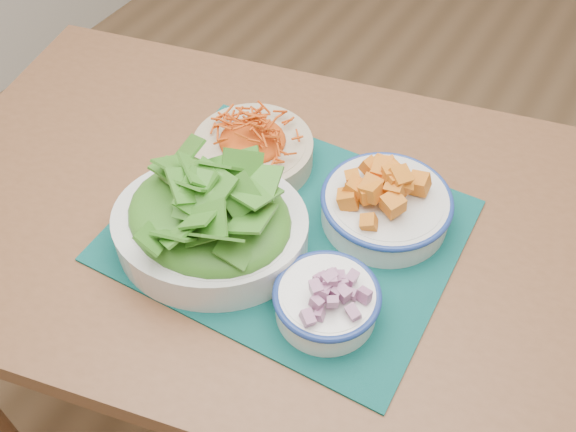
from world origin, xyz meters
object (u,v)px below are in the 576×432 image
at_px(carrot_bowl, 253,146).
at_px(onion_bowl, 327,297).
at_px(placemat, 288,230).
at_px(squash_bowl, 387,200).
at_px(lettuce_bowl, 209,219).
at_px(table, 253,253).

height_order(carrot_bowl, onion_bowl, onion_bowl).
xyz_separation_m(placemat, carrot_bowl, (-0.12, 0.09, 0.04)).
relative_size(squash_bowl, lettuce_bowl, 0.66).
bearing_deg(onion_bowl, squash_bowl, 91.65).
bearing_deg(lettuce_bowl, placemat, 24.46).
xyz_separation_m(squash_bowl, lettuce_bowl, (-0.19, -0.17, 0.02)).
bearing_deg(carrot_bowl, squash_bowl, 0.00).
distance_m(table, placemat, 0.14).
distance_m(squash_bowl, lettuce_bowl, 0.26).
bearing_deg(squash_bowl, carrot_bowl, 180.00).
bearing_deg(onion_bowl, carrot_bowl, 141.56).
distance_m(table, carrot_bowl, 0.18).
relative_size(carrot_bowl, squash_bowl, 0.88).
height_order(table, onion_bowl, onion_bowl).
xyz_separation_m(table, lettuce_bowl, (-0.01, -0.09, 0.18)).
distance_m(carrot_bowl, onion_bowl, 0.31).
xyz_separation_m(carrot_bowl, onion_bowl, (0.24, -0.19, 0.00)).
distance_m(table, lettuce_bowl, 0.20).
bearing_deg(table, placemat, -19.59).
bearing_deg(squash_bowl, placemat, -140.60).
relative_size(table, carrot_bowl, 5.96).
height_order(placemat, onion_bowl, onion_bowl).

